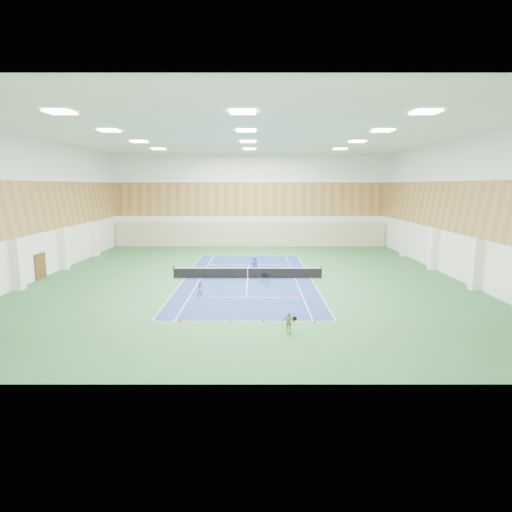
% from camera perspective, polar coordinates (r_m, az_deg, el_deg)
% --- Properties ---
extents(ground, '(40.00, 40.00, 0.00)m').
position_cam_1_polar(ground, '(37.16, -1.12, -3.01)').
color(ground, '#2A6335').
rests_on(ground, ground).
extents(room_shell, '(36.00, 40.00, 12.00)m').
position_cam_1_polar(room_shell, '(36.34, -1.15, 6.27)').
color(room_shell, white).
rests_on(room_shell, ground).
extents(wood_cladding, '(36.00, 40.00, 8.00)m').
position_cam_1_polar(wood_cladding, '(36.29, -1.16, 9.43)').
color(wood_cladding, '#A7743E').
rests_on(wood_cladding, room_shell).
extents(ceiling_light_grid, '(21.40, 25.40, 0.06)m').
position_cam_1_polar(ceiling_light_grid, '(36.50, -1.18, 15.59)').
color(ceiling_light_grid, white).
rests_on(ceiling_light_grid, room_shell).
extents(court_surface, '(10.97, 23.77, 0.01)m').
position_cam_1_polar(court_surface, '(37.16, -1.12, -3.00)').
color(court_surface, navy).
rests_on(court_surface, ground).
extents(tennis_balls_scatter, '(10.57, 22.77, 0.07)m').
position_cam_1_polar(tennis_balls_scatter, '(37.15, -1.12, -2.94)').
color(tennis_balls_scatter, yellow).
rests_on(tennis_balls_scatter, ground).
extents(tennis_net, '(12.80, 0.10, 1.10)m').
position_cam_1_polar(tennis_net, '(37.04, -1.12, -2.18)').
color(tennis_net, black).
rests_on(tennis_net, ground).
extents(back_curtain, '(35.40, 0.16, 3.20)m').
position_cam_1_polar(back_curtain, '(56.40, -0.74, 2.91)').
color(back_curtain, '#C6B793').
rests_on(back_curtain, ground).
extents(door_left_b, '(0.08, 1.80, 2.20)m').
position_cam_1_polar(door_left_b, '(41.37, -26.80, -1.20)').
color(door_left_b, '#593319').
rests_on(door_left_b, ground).
extents(coach, '(0.79, 0.68, 1.84)m').
position_cam_1_polar(coach, '(37.55, -0.21, -1.44)').
color(coach, navy).
rests_on(coach, ground).
extents(child_court, '(0.61, 0.52, 1.10)m').
position_cam_1_polar(child_court, '(31.39, -7.42, -4.39)').
color(child_court, '#95959D').
rests_on(child_court, ground).
extents(child_apron, '(0.73, 0.42, 1.18)m').
position_cam_1_polar(child_apron, '(23.61, 4.33, -8.89)').
color(child_apron, tan).
rests_on(child_apron, ground).
extents(ball_cart, '(0.62, 0.62, 0.88)m').
position_cam_1_polar(ball_cart, '(34.95, 1.16, -3.07)').
color(ball_cart, black).
rests_on(ball_cart, ground).
extents(cone_svc_a, '(0.18, 0.18, 0.19)m').
position_cam_1_polar(cone_svc_a, '(31.07, -6.80, -5.38)').
color(cone_svc_a, red).
rests_on(cone_svc_a, ground).
extents(cone_svc_b, '(0.17, 0.17, 0.19)m').
position_cam_1_polar(cone_svc_b, '(31.40, -4.41, -5.18)').
color(cone_svc_b, '#DF400B').
rests_on(cone_svc_b, ground).
extents(cone_svc_c, '(0.19, 0.19, 0.21)m').
position_cam_1_polar(cone_svc_c, '(30.35, 1.70, -5.65)').
color(cone_svc_c, '#FF5E0D').
rests_on(cone_svc_c, ground).
extents(cone_svc_d, '(0.22, 0.22, 0.25)m').
position_cam_1_polar(cone_svc_d, '(31.20, 5.72, -5.24)').
color(cone_svc_d, '#FB5C0D').
rests_on(cone_svc_d, ground).
extents(cone_base_a, '(0.22, 0.22, 0.24)m').
position_cam_1_polar(cone_base_a, '(25.97, -10.12, -8.38)').
color(cone_base_a, '#D94B0B').
rests_on(cone_base_a, ground).
extents(cone_base_b, '(0.19, 0.19, 0.21)m').
position_cam_1_polar(cone_base_b, '(25.65, -3.40, -8.51)').
color(cone_base_b, orange).
rests_on(cone_base_b, ground).
extents(cone_base_c, '(0.19, 0.19, 0.21)m').
position_cam_1_polar(cone_base_c, '(25.67, 0.99, -8.48)').
color(cone_base_c, '#ED3E0C').
rests_on(cone_base_c, ground).
extents(cone_base_d, '(0.18, 0.18, 0.20)m').
position_cam_1_polar(cone_base_d, '(25.61, 7.78, -8.63)').
color(cone_base_d, '#F1410C').
rests_on(cone_base_d, ground).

